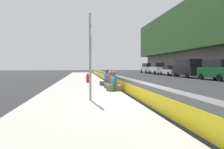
{
  "coord_description": "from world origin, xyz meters",
  "views": [
    {
      "loc": [
        -7.44,
        2.63,
        1.55
      ],
      "look_at": [
        8.85,
        0.17,
        0.88
      ],
      "focal_mm": 31.82,
      "sensor_mm": 36.0,
      "label": 1
    }
  ],
  "objects_px": {
    "seated_person_foreground": "(114,84)",
    "fire_hydrant": "(88,77)",
    "seated_person_rear": "(107,80)",
    "backpack": "(111,88)",
    "parked_car_far": "(157,68)",
    "parked_car_third": "(218,70)",
    "parked_car_fourth": "(187,68)",
    "route_sign_post": "(90,51)",
    "seated_person_middle": "(110,83)",
    "parked_car_farther": "(148,68)",
    "parked_car_midline": "(170,71)"
  },
  "relations": [
    {
      "from": "seated_person_foreground",
      "to": "parked_car_far",
      "type": "relative_size",
      "value": 0.23
    },
    {
      "from": "fire_hydrant",
      "to": "parked_car_far",
      "type": "bearing_deg",
      "value": -35.2
    },
    {
      "from": "parked_car_third",
      "to": "parked_car_far",
      "type": "xyz_separation_m",
      "value": [
        18.12,
        -0.1,
        0.0
      ]
    },
    {
      "from": "seated_person_middle",
      "to": "parked_car_third",
      "type": "relative_size",
      "value": 0.23
    },
    {
      "from": "seated_person_foreground",
      "to": "seated_person_middle",
      "type": "height_order",
      "value": "seated_person_foreground"
    },
    {
      "from": "seated_person_rear",
      "to": "parked_car_farther",
      "type": "height_order",
      "value": "parked_car_farther"
    },
    {
      "from": "route_sign_post",
      "to": "parked_car_far",
      "type": "height_order",
      "value": "route_sign_post"
    },
    {
      "from": "parked_car_third",
      "to": "parked_car_midline",
      "type": "distance_m",
      "value": 12.11
    },
    {
      "from": "route_sign_post",
      "to": "seated_person_rear",
      "type": "xyz_separation_m",
      "value": [
        6.22,
        -1.46,
        -1.69
      ]
    },
    {
      "from": "parked_car_third",
      "to": "parked_car_fourth",
      "type": "distance_m",
      "value": 6.14
    },
    {
      "from": "seated_person_foreground",
      "to": "backpack",
      "type": "height_order",
      "value": "seated_person_foreground"
    },
    {
      "from": "seated_person_rear",
      "to": "route_sign_post",
      "type": "bearing_deg",
      "value": 166.75
    },
    {
      "from": "backpack",
      "to": "parked_car_midline",
      "type": "bearing_deg",
      "value": -32.31
    },
    {
      "from": "parked_car_farther",
      "to": "parked_car_far",
      "type": "bearing_deg",
      "value": 179.76
    },
    {
      "from": "route_sign_post",
      "to": "parked_car_third",
      "type": "xyz_separation_m",
      "value": [
        11.63,
        -14.5,
        -1.03
      ]
    },
    {
      "from": "seated_person_middle",
      "to": "parked_car_far",
      "type": "xyz_separation_m",
      "value": [
        25.01,
        -13.1,
        0.7
      ]
    },
    {
      "from": "seated_person_foreground",
      "to": "parked_car_midline",
      "type": "relative_size",
      "value": 0.25
    },
    {
      "from": "seated_person_middle",
      "to": "backpack",
      "type": "xyz_separation_m",
      "value": [
        -1.89,
        0.24,
        -0.15
      ]
    },
    {
      "from": "seated_person_rear",
      "to": "backpack",
      "type": "xyz_separation_m",
      "value": [
        -3.36,
        0.19,
        -0.18
      ]
    },
    {
      "from": "route_sign_post",
      "to": "seated_person_middle",
      "type": "height_order",
      "value": "route_sign_post"
    },
    {
      "from": "seated_person_middle",
      "to": "parked_car_far",
      "type": "height_order",
      "value": "parked_car_far"
    },
    {
      "from": "seated_person_middle",
      "to": "seated_person_rear",
      "type": "xyz_separation_m",
      "value": [
        1.47,
        0.04,
        0.04
      ]
    },
    {
      "from": "seated_person_foreground",
      "to": "parked_car_third",
      "type": "height_order",
      "value": "parked_car_third"
    },
    {
      "from": "backpack",
      "to": "parked_car_far",
      "type": "xyz_separation_m",
      "value": [
        26.89,
        -13.33,
        0.85
      ]
    },
    {
      "from": "fire_hydrant",
      "to": "parked_car_fourth",
      "type": "bearing_deg",
      "value": -59.06
    },
    {
      "from": "seated_person_rear",
      "to": "parked_car_midline",
      "type": "relative_size",
      "value": 0.27
    },
    {
      "from": "seated_person_rear",
      "to": "parked_car_fourth",
      "type": "bearing_deg",
      "value": -48.15
    },
    {
      "from": "seated_person_foreground",
      "to": "parked_car_farther",
      "type": "relative_size",
      "value": 0.23
    },
    {
      "from": "fire_hydrant",
      "to": "seated_person_foreground",
      "type": "distance_m",
      "value": 6.12
    },
    {
      "from": "parked_car_third",
      "to": "parked_car_midline",
      "type": "xyz_separation_m",
      "value": [
        12.1,
        0.02,
        -0.32
      ]
    },
    {
      "from": "seated_person_rear",
      "to": "parked_car_far",
      "type": "xyz_separation_m",
      "value": [
        23.53,
        -13.14,
        0.66
      ]
    },
    {
      "from": "seated_person_rear",
      "to": "parked_car_far",
      "type": "height_order",
      "value": "parked_car_far"
    },
    {
      "from": "fire_hydrant",
      "to": "parked_car_farther",
      "type": "xyz_separation_m",
      "value": [
        26.52,
        -14.49,
        0.6
      ]
    },
    {
      "from": "fire_hydrant",
      "to": "parked_car_far",
      "type": "distance_m",
      "value": 25.1
    },
    {
      "from": "parked_car_third",
      "to": "backpack",
      "type": "bearing_deg",
      "value": 123.56
    },
    {
      "from": "route_sign_post",
      "to": "parked_car_far",
      "type": "xyz_separation_m",
      "value": [
        29.75,
        -14.6,
        -1.03
      ]
    },
    {
      "from": "parked_car_third",
      "to": "parked_car_midline",
      "type": "relative_size",
      "value": 1.06
    },
    {
      "from": "route_sign_post",
      "to": "parked_car_farther",
      "type": "distance_m",
      "value": 38.65
    },
    {
      "from": "parked_car_midline",
      "to": "parked_car_third",
      "type": "bearing_deg",
      "value": -179.9
    },
    {
      "from": "seated_person_middle",
      "to": "parked_car_farther",
      "type": "xyz_separation_m",
      "value": [
        31.02,
        -13.12,
        0.7
      ]
    },
    {
      "from": "seated_person_middle",
      "to": "parked_car_fourth",
      "type": "bearing_deg",
      "value": -44.61
    },
    {
      "from": "route_sign_post",
      "to": "backpack",
      "type": "height_order",
      "value": "route_sign_post"
    },
    {
      "from": "seated_person_foreground",
      "to": "parked_car_third",
      "type": "bearing_deg",
      "value": -57.26
    },
    {
      "from": "parked_car_fourth",
      "to": "seated_person_rear",
      "type": "bearing_deg",
      "value": 131.85
    },
    {
      "from": "seated_person_foreground",
      "to": "fire_hydrant",
      "type": "bearing_deg",
      "value": 12.93
    },
    {
      "from": "parked_car_far",
      "to": "seated_person_foreground",
      "type": "bearing_deg",
      "value": 153.68
    },
    {
      "from": "parked_car_fourth",
      "to": "parked_car_midline",
      "type": "relative_size",
      "value": 1.13
    },
    {
      "from": "route_sign_post",
      "to": "seated_person_rear",
      "type": "height_order",
      "value": "route_sign_post"
    },
    {
      "from": "fire_hydrant",
      "to": "parked_car_third",
      "type": "distance_m",
      "value": 14.57
    },
    {
      "from": "seated_person_middle",
      "to": "parked_car_farther",
      "type": "distance_m",
      "value": 33.69
    }
  ]
}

